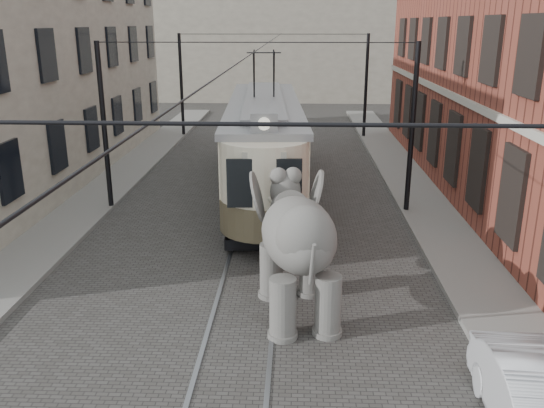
{
  "coord_description": "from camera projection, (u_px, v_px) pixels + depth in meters",
  "views": [
    {
      "loc": [
        1.2,
        -13.7,
        6.59
      ],
      "look_at": [
        0.59,
        0.31,
        2.1
      ],
      "focal_mm": 37.59,
      "sensor_mm": 36.0,
      "label": 1
    }
  ],
  "objects": [
    {
      "name": "tram_rails",
      "position": [
        249.0,
        282.0,
        15.09
      ],
      "size": [
        1.54,
        80.0,
        0.02
      ],
      "primitive_type": null,
      "color": "slate",
      "rests_on": "ground"
    },
    {
      "name": "tram",
      "position": [
        264.0,
        123.0,
        22.72
      ],
      "size": [
        3.66,
        14.07,
        5.53
      ],
      "primitive_type": null,
      "rotation": [
        0.0,
        0.0,
        0.06
      ],
      "color": "beige",
      "rests_on": "ground"
    },
    {
      "name": "sidewalk_left",
      "position": [
        9.0,
        275.0,
        15.34
      ],
      "size": [
        2.0,
        60.0,
        0.15
      ],
      "primitive_type": "cube",
      "color": "slate",
      "rests_on": "ground"
    },
    {
      "name": "distant_block",
      "position": [
        285.0,
        17.0,
        51.03
      ],
      "size": [
        28.0,
        10.0,
        14.0
      ],
      "primitive_type": "cube",
      "color": "gray",
      "rests_on": "ground"
    },
    {
      "name": "ground",
      "position": [
        249.0,
        283.0,
        15.1
      ],
      "size": [
        120.0,
        120.0,
        0.0
      ],
      "primitive_type": "plane",
      "color": "#403E3B"
    },
    {
      "name": "stucco_building",
      "position": [
        3.0,
        63.0,
        23.54
      ],
      "size": [
        7.0,
        24.0,
        10.0
      ],
      "primitive_type": "cube",
      "color": "gray",
      "rests_on": "ground"
    },
    {
      "name": "elephant",
      "position": [
        298.0,
        253.0,
        13.01
      ],
      "size": [
        3.62,
        5.49,
        3.11
      ],
      "primitive_type": null,
      "rotation": [
        0.0,
        0.0,
        0.17
      ],
      "color": "#5F5D58",
      "rests_on": "ground"
    },
    {
      "name": "catenary",
      "position": [
        254.0,
        135.0,
        18.95
      ],
      "size": [
        11.0,
        30.2,
        6.0
      ],
      "primitive_type": null,
      "color": "black",
      "rests_on": "ground"
    },
    {
      "name": "sidewalk_right",
      "position": [
        478.0,
        284.0,
        14.83
      ],
      "size": [
        2.0,
        60.0,
        0.15
      ],
      "primitive_type": "cube",
      "color": "slate",
      "rests_on": "ground"
    }
  ]
}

